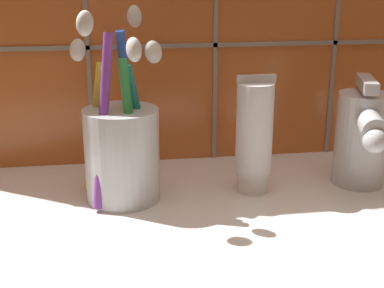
% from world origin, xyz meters
% --- Properties ---
extents(sink_counter, '(0.58, 0.33, 0.02)m').
position_xyz_m(sink_counter, '(0.00, 0.00, 0.01)').
color(sink_counter, white).
rests_on(sink_counter, ground).
extents(tile_wall_backsplash, '(0.68, 0.02, 0.42)m').
position_xyz_m(tile_wall_backsplash, '(0.00, 0.17, 0.21)').
color(tile_wall_backsplash, '#C6662D').
rests_on(tile_wall_backsplash, ground).
extents(toothbrush_cup, '(0.10, 0.09, 0.19)m').
position_xyz_m(toothbrush_cup, '(-0.10, 0.05, 0.07)').
color(toothbrush_cup, silver).
rests_on(toothbrush_cup, sink_counter).
extents(toothpaste_tube, '(0.04, 0.04, 0.12)m').
position_xyz_m(toothpaste_tube, '(0.04, 0.05, 0.08)').
color(toothpaste_tube, white).
rests_on(toothpaste_tube, sink_counter).
extents(sink_faucet, '(0.06, 0.11, 0.12)m').
position_xyz_m(sink_faucet, '(0.15, 0.05, 0.08)').
color(sink_faucet, silver).
rests_on(sink_faucet, sink_counter).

